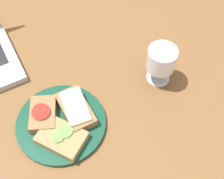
{
  "coord_description": "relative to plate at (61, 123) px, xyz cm",
  "views": [
    {
      "loc": [
        -12.8,
        -36.35,
        73.05
      ],
      "look_at": [
        7.94,
        2.08,
        8.0
      ],
      "focal_mm": 50.0,
      "sensor_mm": 36.0,
      "label": 1
    }
  ],
  "objects": [
    {
      "name": "wine_glass",
      "position": [
        29.32,
        0.71,
        7.04
      ],
      "size": [
        7.63,
        7.63,
        11.29
      ],
      "color": "white",
      "rests_on": "wooden_table"
    },
    {
      "name": "sandwich_with_cucumber",
      "position": [
        -1.53,
        -4.44,
        1.72
      ],
      "size": [
        12.52,
        13.36,
        2.56
      ],
      "color": "#A88456",
      "rests_on": "plate"
    },
    {
      "name": "sandwich_with_tomato",
      "position": [
        -3.11,
        3.58,
        1.97
      ],
      "size": [
        9.65,
        11.28,
        3.0
      ],
      "color": "#937047",
      "rests_on": "plate"
    },
    {
      "name": "wooden_table",
      "position": [
        6.72,
        -1.73,
        -2.1
      ],
      "size": [
        140.0,
        140.0,
        3.0
      ],
      "primitive_type": "cube",
      "color": "brown",
      "rests_on": "ground"
    },
    {
      "name": "sandwich_with_cheese",
      "position": [
        4.63,
        0.88,
        2.1
      ],
      "size": [
        6.64,
        12.04,
        3.16
      ],
      "color": "#937047",
      "rests_on": "plate"
    },
    {
      "name": "plate",
      "position": [
        0.0,
        0.0,
        0.0
      ],
      "size": [
        22.45,
        22.45,
        1.2
      ],
      "primitive_type": "cylinder",
      "color": "#144733",
      "rests_on": "wooden_table"
    }
  ]
}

